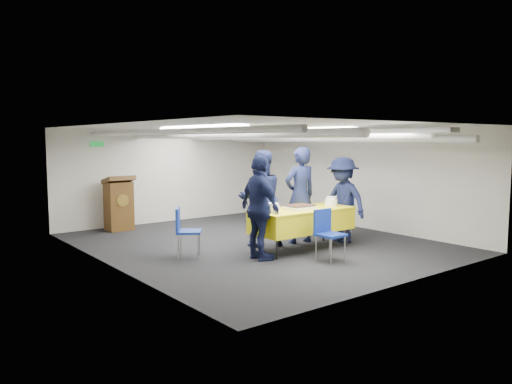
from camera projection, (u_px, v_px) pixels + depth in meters
ground at (257, 243)px, 9.93m from camera, size 7.00×7.00×0.00m
room_shell at (249, 151)px, 10.12m from camera, size 6.00×7.00×2.30m
serving_table at (302, 220)px, 9.28m from camera, size 2.01×0.86×0.77m
sheet_cake at (299, 207)px, 9.17m from camera, size 0.52×0.40×0.09m
plate_stack_left at (273, 208)px, 8.75m from camera, size 0.23×0.23×0.17m
plate_stack_right at (331, 202)px, 9.65m from camera, size 0.24×0.24×0.18m
podium at (119, 203)px, 11.28m from camera, size 0.62×0.53×1.25m
chair_near at (327, 229)px, 8.46m from camera, size 0.43×0.43×0.87m
chair_right at (343, 211)px, 10.62m from camera, size 0.45×0.45×0.87m
chair_left at (184, 227)px, 8.69m from camera, size 0.59×0.59×0.87m
sailor_a at (300, 195)px, 9.85m from camera, size 0.75×0.54×1.91m
sailor_b at (261, 199)px, 9.55m from camera, size 1.04×0.90×1.85m
sailor_c at (260, 208)px, 8.46m from camera, size 0.54×1.09×1.79m
sailor_d at (342, 200)px, 9.97m from camera, size 0.67×1.12×1.70m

